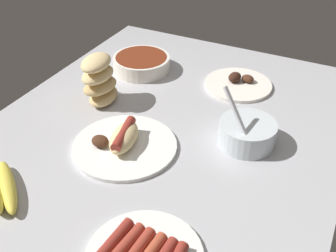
% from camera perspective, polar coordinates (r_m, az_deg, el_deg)
% --- Properties ---
extents(ground_plane, '(1.20, 0.90, 0.03)m').
position_cam_1_polar(ground_plane, '(1.06, -1.36, -2.17)').
color(ground_plane, '#B2B2B7').
extents(plate_hotdog_assembled, '(0.26, 0.26, 0.06)m').
position_cam_1_polar(plate_hotdog_assembled, '(1.01, -6.19, -2.29)').
color(plate_hotdog_assembled, white).
rests_on(plate_hotdog_assembled, ground_plane).
extents(bowl_coleslaw, '(0.14, 0.14, 0.15)m').
position_cam_1_polar(bowl_coleslaw, '(1.03, 10.89, -0.84)').
color(bowl_coleslaw, silver).
rests_on(bowl_coleslaw, ground_plane).
extents(bowl_chili, '(0.18, 0.18, 0.05)m').
position_cam_1_polar(bowl_chili, '(1.35, -3.70, 8.73)').
color(bowl_chili, white).
rests_on(bowl_chili, ground_plane).
extents(plate_grilled_meat, '(0.20, 0.20, 0.04)m').
position_cam_1_polar(plate_grilled_meat, '(1.28, 9.70, 5.81)').
color(plate_grilled_meat, white).
rests_on(plate_grilled_meat, ground_plane).
extents(bread_stack, '(0.13, 0.10, 0.14)m').
position_cam_1_polar(bread_stack, '(1.17, -9.47, 6.30)').
color(bread_stack, '#DBB77A').
rests_on(bread_stack, ground_plane).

